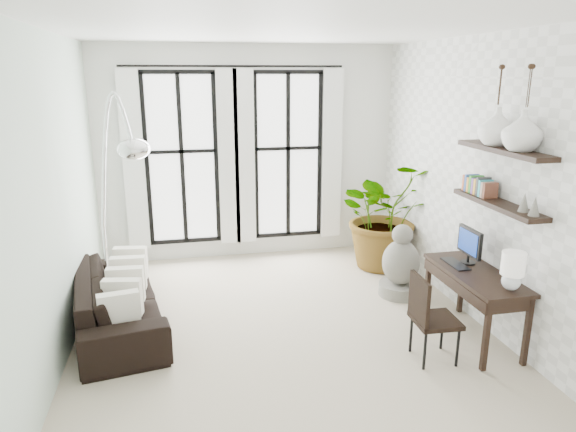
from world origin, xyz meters
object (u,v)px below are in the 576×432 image
object	(u,v)px
sofa	(118,300)
buddha	(401,266)
desk_chair	(428,313)
arc_lamp	(118,174)
desk	(478,278)
plant	(385,214)

from	to	relation	value
sofa	buddha	size ratio (longest dim) A/B	2.31
desk_chair	arc_lamp	xyz separation A→B (m)	(-2.96, 1.48, 1.23)
desk	buddha	xyz separation A→B (m)	(-0.28, 1.28, -0.32)
desk_chair	plant	bearing A→B (deg)	79.79
sofa	buddha	distance (m)	3.47
plant	desk_chair	size ratio (longest dim) A/B	1.79
buddha	desk_chair	bearing A→B (deg)	-104.36
sofa	desk	world-z (taller)	desk
arc_lamp	plant	bearing A→B (deg)	16.88
desk	arc_lamp	world-z (taller)	arc_lamp
desk	desk_chair	world-z (taller)	desk
plant	sofa	bearing A→B (deg)	-162.21
sofa	plant	size ratio (longest dim) A/B	1.37
plant	desk_chair	distance (m)	2.64
sofa	desk	bearing A→B (deg)	-116.45
desk_chair	arc_lamp	distance (m)	3.53
desk	buddha	world-z (taller)	desk
arc_lamp	buddha	distance (m)	3.61
sofa	desk_chair	size ratio (longest dim) A/B	2.46
plant	buddha	world-z (taller)	plant
sofa	arc_lamp	world-z (taller)	arc_lamp
arc_lamp	sofa	bearing A→B (deg)	-139.43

